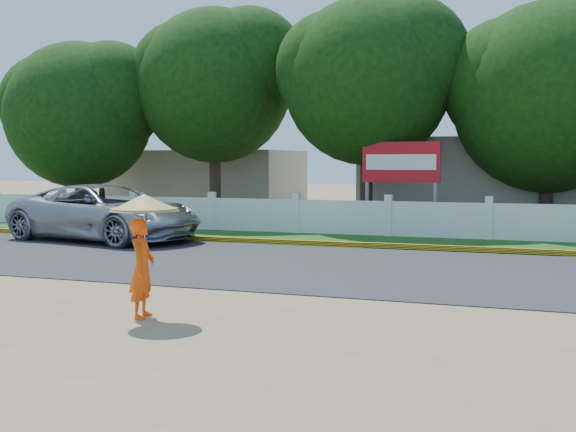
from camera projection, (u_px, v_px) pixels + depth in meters
The scene contains 11 objects.
ground at pixel (247, 304), 11.74m from camera, with size 120.00×120.00×0.00m, color #9E8460.
road at pixel (326, 266), 15.97m from camera, with size 60.00×7.00×0.02m, color #38383A.
grass_verge at pixel (378, 241), 20.90m from camera, with size 60.00×3.50×0.03m, color #2D601E.
curb at pixel (364, 245), 19.29m from camera, with size 40.00×0.18×0.16m, color yellow.
fence at pixel (388, 219), 22.22m from camera, with size 40.00×0.10×1.10m, color silver.
building_near at pixel (503, 180), 27.52m from camera, with size 10.00×6.00×3.20m, color #B7AD99.
building_far at pixel (207, 182), 32.83m from camera, with size 8.00×5.00×2.80m, color #B7AD99.
vehicle at pixel (105, 213), 21.03m from camera, with size 2.75×5.96×1.66m, color #9D9EA5.
monk_with_parasol at pixel (143, 237), 10.64m from camera, with size 1.01×1.01×1.85m.
billboard at pixel (401, 167), 23.07m from camera, with size 2.50×0.13×2.95m.
tree_row at pixel (545, 80), 23.32m from camera, with size 39.64×7.59×9.40m.
Camera 1 is at (4.53, -10.70, 2.32)m, focal length 45.00 mm.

